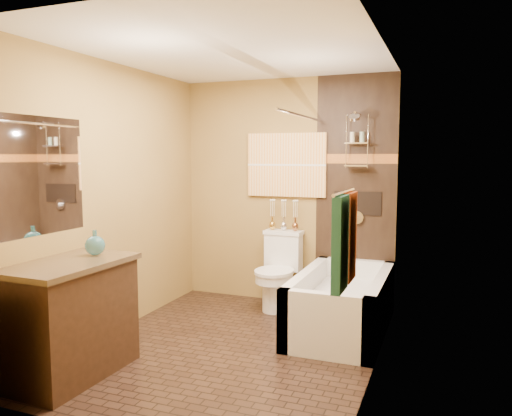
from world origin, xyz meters
The scene contains 23 objects.
floor centered at (0.00, 0.00, 0.00)m, with size 3.00×3.00×0.00m, color black.
wall_left centered at (-1.20, 0.00, 1.25)m, with size 0.02×3.00×2.50m, color olive.
wall_right centered at (1.20, 0.00, 1.25)m, with size 0.02×3.00×2.50m, color olive.
wall_back centered at (0.00, 1.50, 1.25)m, with size 2.40×0.02×2.50m, color olive.
wall_front centered at (0.00, -1.50, 1.25)m, with size 2.40×0.02×2.50m, color olive.
ceiling centered at (0.00, 0.00, 2.50)m, with size 3.00×3.00×0.00m, color silver.
alcove_tile_back centered at (0.78, 1.49, 1.25)m, with size 0.85×0.01×2.50m, color black.
alcove_tile_right centered at (1.19, 0.75, 1.25)m, with size 0.01×1.50×2.50m, color black.
mosaic_band_back centered at (0.78, 1.48, 1.62)m, with size 0.85×0.01×0.10m, color #964E1B.
mosaic_band_right centered at (1.18, 0.75, 1.62)m, with size 0.01×1.50×0.10m, color #964E1B.
alcove_niche centered at (0.80, 1.48, 1.15)m, with size 0.50×0.01×0.25m, color black.
shower_fixtures centered at (0.80, 1.38, 1.67)m, with size 0.24×0.33×1.16m.
curtain_rod centered at (0.40, 0.75, 2.02)m, with size 0.03×0.03×1.55m, color silver.
towel_bar centered at (1.15, -1.05, 1.45)m, with size 0.02×0.02×0.55m, color silver.
towel_teal centered at (1.16, -1.18, 1.18)m, with size 0.05×0.22×0.52m, color #1E6064.
towel_rust centered at (1.16, -0.92, 1.18)m, with size 0.05×0.22×0.52m, color #97331B.
sunset_painting centered at (0.01, 1.48, 1.55)m, with size 0.90×0.04×0.70m, color orange.
vanity_mirror centered at (-1.19, -0.94, 1.50)m, with size 0.01×1.00×0.90m, color white.
bathtub centered at (0.80, 0.75, 0.22)m, with size 0.80×1.50×0.55m.
toilet centered at (0.01, 1.20, 0.42)m, with size 0.42×0.62×0.83m.
vanity centered at (-0.92, -0.94, 0.44)m, with size 0.63×1.01×0.87m.
teal_bottle centered at (-0.87, -0.68, 0.97)m, with size 0.16×0.16×0.25m, color #296E7D, non-canonical shape.
bud_vases centered at (0.01, 1.39, 1.01)m, with size 0.34×0.07×0.33m.
Camera 1 is at (1.69, -3.81, 1.65)m, focal length 35.00 mm.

